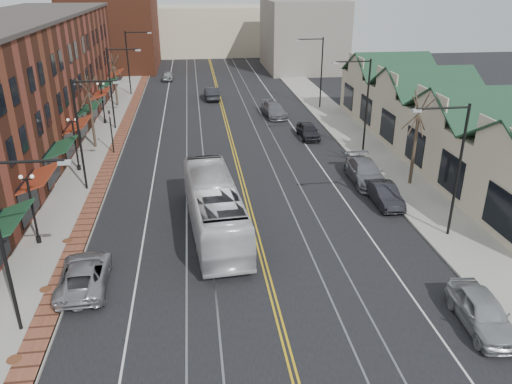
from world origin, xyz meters
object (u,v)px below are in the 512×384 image
object	(u,v)px
parked_car_a	(482,312)
parked_car_d	(308,131)
parked_suv	(84,274)
parked_car_c	(365,172)
transit_bus	(214,207)
parked_car_b	(384,195)

from	to	relation	value
parked_car_a	parked_car_d	world-z (taller)	parked_car_a
parked_suv	parked_car_c	bearing A→B (deg)	-150.23
parked_car_c	parked_car_d	distance (m)	11.79
transit_bus	parked_car_c	size ratio (longest dim) A/B	2.10
parked_suv	parked_car_c	xyz separation A→B (m)	(18.60, 11.70, 0.10)
transit_bus	parked_suv	world-z (taller)	transit_bus
parked_suv	transit_bus	bearing A→B (deg)	-145.50
parked_car_d	parked_car_a	bearing A→B (deg)	-87.76
parked_suv	parked_car_d	xyz separation A→B (m)	(16.80, 23.36, 0.02)
parked_car_a	parked_car_b	size ratio (longest dim) A/B	1.06
parked_car_b	parked_car_d	size ratio (longest dim) A/B	1.01
parked_car_b	transit_bus	bearing A→B (deg)	-168.14
parked_suv	parked_car_b	distance (m)	20.12
parked_suv	parked_car_b	world-z (taller)	parked_car_b
transit_bus	parked_car_a	distance (m)	15.58
transit_bus	parked_suv	size ratio (longest dim) A/B	2.30
parked_car_c	parked_car_d	world-z (taller)	parked_car_c
parked_car_a	parked_car_c	bearing A→B (deg)	92.91
parked_suv	parked_car_b	size ratio (longest dim) A/B	1.18
parked_car_c	parked_car_b	bearing A→B (deg)	-88.17
parked_suv	parked_car_d	bearing A→B (deg)	-128.14
parked_car_b	parked_car_d	bearing A→B (deg)	96.23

